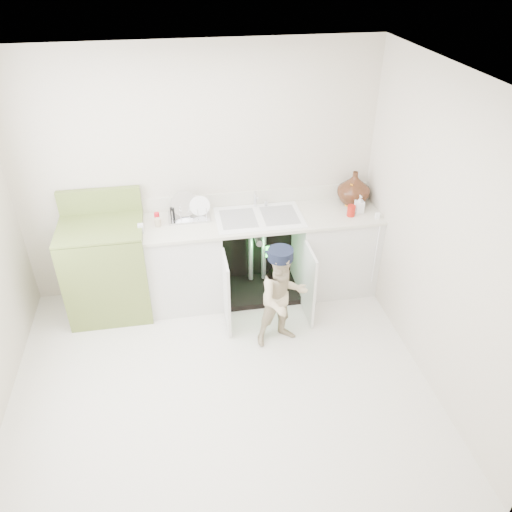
{
  "coord_description": "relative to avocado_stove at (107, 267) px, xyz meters",
  "views": [
    {
      "loc": [
        -0.22,
        -3.02,
        3.24
      ],
      "look_at": [
        0.43,
        0.7,
        0.78
      ],
      "focal_mm": 35.0,
      "sensor_mm": 36.0,
      "label": 1
    }
  ],
  "objects": [
    {
      "name": "counter_run",
      "position": [
        1.54,
        0.03,
        -0.02
      ],
      "size": [
        2.44,
        1.02,
        1.24
      ],
      "color": "silver",
      "rests_on": "ground"
    },
    {
      "name": "avocado_stove",
      "position": [
        0.0,
        0.0,
        0.0
      ],
      "size": [
        0.78,
        0.65,
        1.21
      ],
      "color": "olive",
      "rests_on": "ground"
    },
    {
      "name": "repair_worker",
      "position": [
        1.58,
        -0.76,
        0.01
      ],
      "size": [
        0.55,
        0.68,
        1.0
      ],
      "rotation": [
        0.0,
        0.0,
        0.21
      ],
      "color": "#CBB792",
      "rests_on": "ground"
    },
    {
      "name": "ground",
      "position": [
        0.96,
        -1.18,
        -0.5
      ],
      "size": [
        3.5,
        3.5,
        0.0
      ],
      "primitive_type": "plane",
      "color": "beige",
      "rests_on": "ground"
    },
    {
      "name": "room_shell",
      "position": [
        0.96,
        -1.18,
        0.75
      ],
      "size": [
        6.0,
        5.5,
        1.26
      ],
      "color": "beige",
      "rests_on": "ground"
    }
  ]
}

